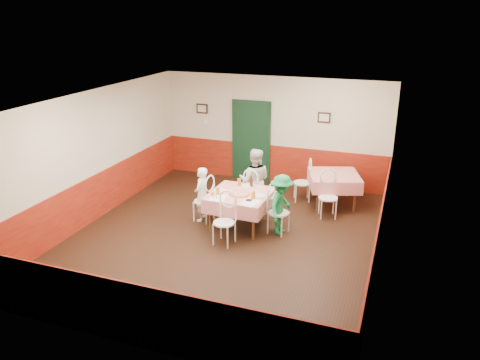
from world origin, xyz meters
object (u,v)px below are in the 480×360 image
(chair_far, at_px, (254,193))
(glass_c, at_px, (239,182))
(chair_right, at_px, (279,213))
(pizza, at_px, (239,194))
(chair_left, at_px, (204,201))
(wallet, at_px, (249,200))
(second_table, at_px, (333,190))
(beer_bottle, at_px, (251,182))
(diner_right, at_px, (281,205))
(glass_b, at_px, (253,195))
(main_table, at_px, (240,210))
(chair_near, at_px, (224,223))
(diner_left, at_px, (201,194))
(chair_second_a, at_px, (302,183))
(diner_far, at_px, (255,180))
(glass_a, at_px, (218,191))
(chair_second_b, at_px, (328,198))

(chair_far, distance_m, glass_c, 0.61)
(chair_right, distance_m, pizza, 0.90)
(chair_left, distance_m, wallet, 1.25)
(second_table, xyz_separation_m, pizza, (-1.65, -1.95, 0.40))
(beer_bottle, xyz_separation_m, wallet, (0.20, -0.75, -0.10))
(diner_right, bearing_deg, chair_far, 49.48)
(glass_b, bearing_deg, second_table, 57.92)
(chair_far, height_order, diner_right, diner_right)
(main_table, distance_m, chair_near, 0.85)
(chair_right, distance_m, diner_left, 1.76)
(chair_second_a, bearing_deg, diner_far, -61.04)
(chair_far, height_order, diner_far, diner_far)
(main_table, xyz_separation_m, chair_second_a, (0.91, 1.87, 0.08))
(chair_far, bearing_deg, glass_b, 113.74)
(glass_a, distance_m, wallet, 0.73)
(beer_bottle, height_order, diner_right, diner_right)
(chair_left, bearing_deg, chair_second_a, 144.47)
(chair_left, relative_size, chair_far, 1.00)
(second_table, relative_size, diner_right, 0.88)
(diner_far, bearing_deg, wallet, 91.57)
(second_table, xyz_separation_m, diner_right, (-0.76, -1.90, 0.26))
(chair_near, height_order, glass_c, glass_c)
(chair_second_b, bearing_deg, wallet, -151.69)
(glass_a, bearing_deg, main_table, 28.90)
(chair_near, bearing_deg, glass_b, 65.85)
(chair_right, height_order, glass_b, glass_b)
(chair_left, relative_size, wallet, 8.18)
(glass_c, distance_m, diner_left, 0.86)
(second_table, distance_m, chair_left, 3.12)
(main_table, relative_size, glass_a, 8.40)
(chair_near, relative_size, pizza, 2.26)
(second_table, height_order, chair_left, chair_left)
(chair_left, xyz_separation_m, chair_far, (0.87, 0.83, 0.00))
(chair_right, bearing_deg, beer_bottle, 71.58)
(second_table, distance_m, chair_second_b, 0.75)
(chair_far, height_order, chair_second_b, same)
(chair_second_b, relative_size, glass_c, 5.83)
(beer_bottle, relative_size, diner_far, 0.15)
(chair_far, relative_size, chair_second_b, 1.00)
(chair_right, relative_size, chair_near, 1.00)
(chair_second_b, xyz_separation_m, pizza, (-1.65, -1.20, 0.32))
(chair_second_b, bearing_deg, chair_right, -144.01)
(chair_far, bearing_deg, diner_right, 140.99)
(beer_bottle, height_order, wallet, beer_bottle)
(diner_far, bearing_deg, glass_b, 95.43)
(chair_right, height_order, chair_second_b, same)
(chair_right, relative_size, diner_left, 0.75)
(pizza, bearing_deg, chair_second_b, 36.05)
(chair_right, xyz_separation_m, diner_far, (-0.82, 0.92, 0.29))
(pizza, height_order, wallet, pizza)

